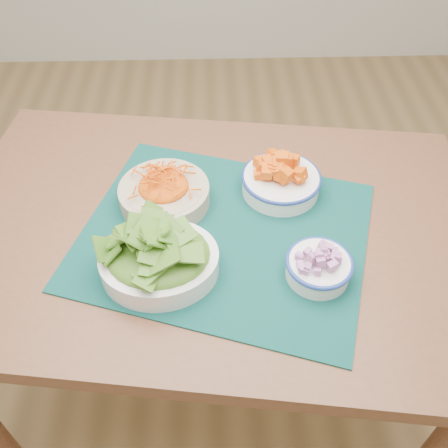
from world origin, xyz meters
name	(u,v)px	position (x,y,z in m)	size (l,w,h in m)	color
ground	(199,344)	(0.00, 0.00, 0.00)	(4.00, 4.00, 0.00)	tan
table	(210,253)	(0.05, -0.13, 0.65)	(1.26, 0.93, 0.75)	brown
placemat	(224,234)	(0.08, -0.17, 0.75)	(0.60, 0.49, 0.00)	#052A27
carrot_bowl	(164,190)	(-0.05, -0.07, 0.79)	(0.21, 0.21, 0.08)	tan
squash_bowl	(281,177)	(0.22, -0.03, 0.80)	(0.23, 0.23, 0.09)	white
lettuce_bowl	(158,254)	(-0.05, -0.27, 0.81)	(0.25, 0.21, 0.11)	white
onion_bowl	(319,264)	(0.26, -0.29, 0.79)	(0.15, 0.15, 0.07)	white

